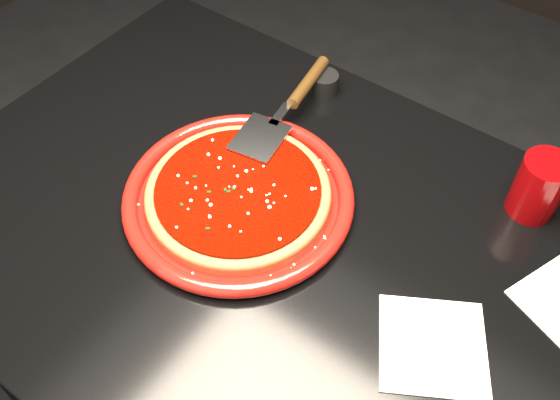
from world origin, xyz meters
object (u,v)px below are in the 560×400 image
at_px(plate, 238,197).
at_px(cup, 539,187).
at_px(table, 286,352).
at_px(ramekin, 324,83).
at_px(pizza_server, 287,107).

xyz_separation_m(plate, cup, (0.38, 0.26, 0.04)).
relative_size(table, ramekin, 23.43).
relative_size(table, cup, 11.37).
bearing_deg(table, plate, 170.52).
distance_m(plate, pizza_server, 0.20).
relative_size(plate, cup, 3.50).
distance_m(table, ramekin, 0.53).
distance_m(plate, cup, 0.46).
xyz_separation_m(cup, ramekin, (-0.42, 0.04, -0.03)).
relative_size(table, pizza_server, 3.70).
height_order(cup, ramekin, cup).
bearing_deg(pizza_server, table, -62.96).
bearing_deg(pizza_server, ramekin, 79.61).
xyz_separation_m(plate, pizza_server, (-0.04, 0.19, 0.03)).
distance_m(pizza_server, cup, 0.43).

